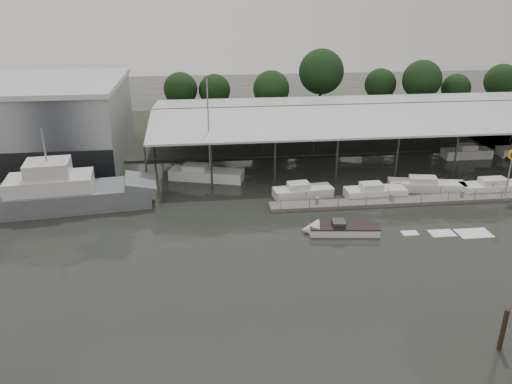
{
  "coord_description": "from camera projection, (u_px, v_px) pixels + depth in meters",
  "views": [
    {
      "loc": [
        -5.96,
        -36.92,
        21.1
      ],
      "look_at": [
        -0.59,
        8.77,
        2.5
      ],
      "focal_mm": 35.0,
      "sensor_mm": 36.0,
      "label": 1
    }
  ],
  "objects": [
    {
      "name": "ground",
      "position": [
        275.0,
        257.0,
        42.55
      ],
      "size": [
        200.0,
        200.0,
        0.0
      ],
      "primitive_type": "plane",
      "color": "#252922",
      "rests_on": "ground"
    },
    {
      "name": "land_strip_far",
      "position": [
        236.0,
        130.0,
        81.18
      ],
      "size": [
        140.0,
        30.0,
        0.3
      ],
      "color": "#32382A",
      "rests_on": "ground"
    },
    {
      "name": "storage_warehouse",
      "position": [
        29.0,
        121.0,
        65.11
      ],
      "size": [
        24.5,
        20.5,
        10.5
      ],
      "color": "#91979A",
      "rests_on": "ground"
    },
    {
      "name": "covered_boat_shed",
      "position": [
        368.0,
        109.0,
        67.87
      ],
      "size": [
        58.24,
        24.0,
        6.96
      ],
      "color": "#BCBEC0",
      "rests_on": "ground"
    },
    {
      "name": "floating_dock",
      "position": [
        399.0,
        201.0,
        53.3
      ],
      "size": [
        28.0,
        2.0,
        1.4
      ],
      "color": "slate",
      "rests_on": "ground"
    },
    {
      "name": "shell_fuel_sign",
      "position": [
        511.0,
        164.0,
        53.2
      ],
      "size": [
        1.1,
        0.18,
        5.55
      ],
      "color": "gray",
      "rests_on": "ground"
    },
    {
      "name": "grey_trawler",
      "position": [
        64.0,
        193.0,
        51.71
      ],
      "size": [
        18.9,
        6.98,
        8.84
      ],
      "rotation": [
        0.0,
        0.0,
        0.11
      ],
      "color": "slate",
      "rests_on": "ground"
    },
    {
      "name": "white_sailboat",
      "position": [
        205.0,
        174.0,
        59.86
      ],
      "size": [
        9.18,
        4.99,
        12.22
      ],
      "rotation": [
        0.0,
        0.0,
        -0.29
      ],
      "color": "white",
      "rests_on": "ground"
    },
    {
      "name": "speedboat_underway",
      "position": [
        337.0,
        229.0,
        46.62
      ],
      "size": [
        18.12,
        4.23,
        2.0
      ],
      "rotation": [
        0.0,
        0.0,
        3.02
      ],
      "color": "white",
      "rests_on": "ground"
    },
    {
      "name": "moored_cruiser_0",
      "position": [
        302.0,
        191.0,
        54.83
      ],
      "size": [
        6.71,
        2.92,
        1.7
      ],
      "rotation": [
        0.0,
        0.0,
        0.11
      ],
      "color": "white",
      "rests_on": "ground"
    },
    {
      "name": "moored_cruiser_1",
      "position": [
        375.0,
        192.0,
        54.69
      ],
      "size": [
        6.73,
        2.39,
        1.7
      ],
      "rotation": [
        0.0,
        0.0,
        0.03
      ],
      "color": "white",
      "rests_on": "ground"
    },
    {
      "name": "moored_cruiser_2",
      "position": [
        426.0,
        185.0,
        56.56
      ],
      "size": [
        8.7,
        4.12,
        1.7
      ],
      "rotation": [
        0.0,
        0.0,
        -0.24
      ],
      "color": "white",
      "rests_on": "ground"
    },
    {
      "name": "moored_cruiser_3",
      "position": [
        496.0,
        187.0,
        56.09
      ],
      "size": [
        8.32,
        2.34,
        1.7
      ],
      "rotation": [
        0.0,
        0.0,
        0.02
      ],
      "color": "white",
      "rests_on": "ground"
    },
    {
      "name": "horizon_tree_line",
      "position": [
        361.0,
        82.0,
        86.94
      ],
      "size": [
        69.27,
        12.12,
        11.86
      ],
      "color": "#322116",
      "rests_on": "ground"
    }
  ]
}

